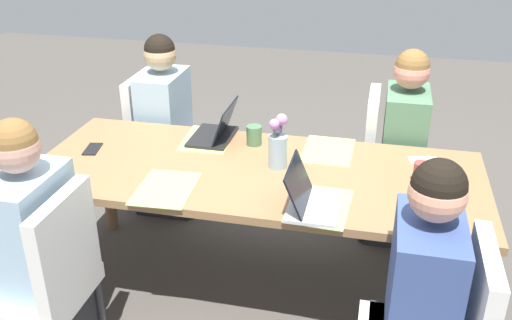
# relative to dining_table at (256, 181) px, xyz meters

# --- Properties ---
(ground_plane) EXTENTS (10.00, 10.00, 0.00)m
(ground_plane) POSITION_rel_dining_table_xyz_m (0.00, 0.00, -0.65)
(ground_plane) COLOR #4C4742
(dining_table) EXTENTS (2.24, 0.91, 0.72)m
(dining_table) POSITION_rel_dining_table_xyz_m (0.00, 0.00, 0.00)
(dining_table) COLOR olive
(dining_table) RESTS_ON ground_plane
(person_near_left_near) EXTENTS (0.36, 0.40, 1.19)m
(person_near_left_near) POSITION_rel_dining_table_xyz_m (0.79, -0.71, -0.13)
(person_near_left_near) COLOR #2D2D33
(person_near_left_near) RESTS_ON ground_plane
(chair_far_left_mid) EXTENTS (0.44, 0.44, 0.90)m
(chair_far_left_mid) POSITION_rel_dining_table_xyz_m (-0.84, 0.78, -0.15)
(chair_far_left_mid) COLOR silver
(chair_far_left_mid) RESTS_ON ground_plane
(person_far_left_mid) EXTENTS (0.36, 0.40, 1.19)m
(person_far_left_mid) POSITION_rel_dining_table_xyz_m (-0.77, 0.72, -0.13)
(person_far_left_mid) COLOR #2D2D33
(person_far_left_mid) RESTS_ON ground_plane
(chair_far_left_far) EXTENTS (0.44, 0.44, 0.90)m
(chair_far_left_far) POSITION_rel_dining_table_xyz_m (0.65, 0.76, -0.15)
(chair_far_left_far) COLOR silver
(chair_far_left_far) RESTS_ON ground_plane
(person_far_left_far) EXTENTS (0.36, 0.40, 1.19)m
(person_far_left_far) POSITION_rel_dining_table_xyz_m (0.73, 0.70, -0.13)
(person_far_left_far) COLOR #2D2D33
(person_far_left_far) RESTS_ON ground_plane
(chair_near_right_near) EXTENTS (0.44, 0.44, 0.90)m
(chair_near_right_near) POSITION_rel_dining_table_xyz_m (-0.74, -0.77, -0.15)
(chair_near_right_near) COLOR silver
(chair_near_right_near) RESTS_ON ground_plane
(person_near_right_near) EXTENTS (0.36, 0.40, 1.19)m
(person_near_right_near) POSITION_rel_dining_table_xyz_m (-0.81, -0.71, -0.13)
(person_near_right_near) COLOR #2D2D33
(person_near_right_near) RESTS_ON ground_plane
(chair_head_left_right_mid) EXTENTS (0.44, 0.44, 0.90)m
(chair_head_left_right_mid) POSITION_rel_dining_table_xyz_m (-1.43, -0.09, -0.15)
(chair_head_left_right_mid) COLOR silver
(chair_head_left_right_mid) RESTS_ON ground_plane
(flower_vase) EXTENTS (0.10, 0.11, 0.29)m
(flower_vase) POSITION_rel_dining_table_xyz_m (0.10, 0.05, 0.19)
(flower_vase) COLOR #8EA8B7
(flower_vase) RESTS_ON dining_table
(placemat_near_left_near) EXTENTS (0.28, 0.37, 0.00)m
(placemat_near_left_near) POSITION_rel_dining_table_xyz_m (0.36, -0.30, 0.07)
(placemat_near_left_near) COLOR #9EBC66
(placemat_near_left_near) RESTS_ON dining_table
(placemat_far_left_mid) EXTENTS (0.28, 0.38, 0.00)m
(placemat_far_left_mid) POSITION_rel_dining_table_xyz_m (-0.35, 0.30, 0.07)
(placemat_far_left_mid) COLOR #9EBC66
(placemat_far_left_mid) RESTS_ON dining_table
(placemat_far_left_far) EXTENTS (0.26, 0.36, 0.00)m
(placemat_far_left_far) POSITION_rel_dining_table_xyz_m (0.33, 0.30, 0.07)
(placemat_far_left_far) COLOR #9EBC66
(placemat_far_left_far) RESTS_ON dining_table
(placemat_near_right_near) EXTENTS (0.28, 0.37, 0.00)m
(placemat_near_right_near) POSITION_rel_dining_table_xyz_m (-0.37, -0.30, 0.07)
(placemat_near_right_near) COLOR #9EBC66
(placemat_near_right_near) RESTS_ON dining_table
(laptop_far_left_mid) EXTENTS (0.22, 0.32, 0.21)m
(laptop_far_left_mid) POSITION_rel_dining_table_xyz_m (-0.30, 0.32, 0.11)
(laptop_far_left_mid) COLOR black
(laptop_far_left_mid) RESTS_ON dining_table
(laptop_near_left_near) EXTENTS (0.22, 0.32, 0.20)m
(laptop_near_left_near) POSITION_rel_dining_table_xyz_m (0.31, -0.32, 0.11)
(laptop_near_left_near) COLOR silver
(laptop_near_left_near) RESTS_ON dining_table
(coffee_mug_near_left) EXTENTS (0.08, 0.08, 0.09)m
(coffee_mug_near_left) POSITION_rel_dining_table_xyz_m (0.89, -0.05, 0.12)
(coffee_mug_near_left) COLOR #47704C
(coffee_mug_near_left) RESTS_ON dining_table
(coffee_mug_near_right) EXTENTS (0.08, 0.08, 0.11)m
(coffee_mug_near_right) POSITION_rel_dining_table_xyz_m (-0.08, 0.29, 0.12)
(coffee_mug_near_right) COLOR #47704C
(coffee_mug_near_right) RESTS_ON dining_table
(coffee_mug_centre_left) EXTENTS (0.08, 0.08, 0.09)m
(coffee_mug_centre_left) POSITION_rel_dining_table_xyz_m (0.84, -0.15, 0.12)
(coffee_mug_centre_left) COLOR #33477A
(coffee_mug_centre_left) RESTS_ON dining_table
(coffee_mug_centre_right) EXTENTS (0.07, 0.07, 0.10)m
(coffee_mug_centre_right) POSITION_rel_dining_table_xyz_m (0.80, 0.04, 0.12)
(coffee_mug_centre_right) COLOR #AD3D38
(coffee_mug_centre_right) RESTS_ON dining_table
(phone_black) EXTENTS (0.10, 0.16, 0.01)m
(phone_black) POSITION_rel_dining_table_xyz_m (-0.91, 0.03, 0.07)
(phone_black) COLOR black
(phone_black) RESTS_ON dining_table
(phone_silver) EXTENTS (0.16, 0.09, 0.01)m
(phone_silver) POSITION_rel_dining_table_xyz_m (0.82, 0.28, 0.07)
(phone_silver) COLOR silver
(phone_silver) RESTS_ON dining_table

